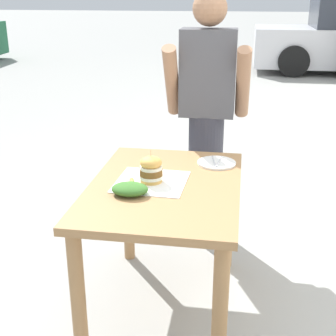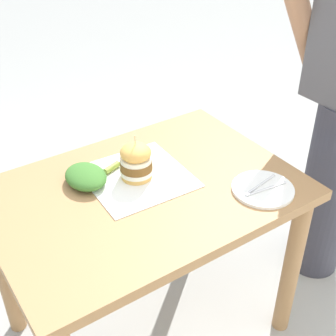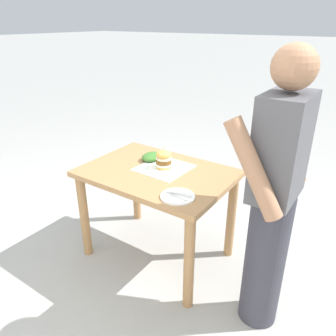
{
  "view_description": "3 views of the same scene",
  "coord_description": "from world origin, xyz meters",
  "views": [
    {
      "loc": [
        0.37,
        -2.18,
        1.69
      ],
      "look_at": [
        0.0,
        0.1,
        0.81
      ],
      "focal_mm": 50.0,
      "sensor_mm": 36.0,
      "label": 1
    },
    {
      "loc": [
        1.15,
        -0.68,
        1.75
      ],
      "look_at": [
        0.0,
        0.1,
        0.81
      ],
      "focal_mm": 50.0,
      "sensor_mm": 36.0,
      "label": 2
    },
    {
      "loc": [
        1.76,
        1.3,
        1.78
      ],
      "look_at": [
        0.0,
        0.1,
        0.81
      ],
      "focal_mm": 35.0,
      "sensor_mm": 36.0,
      "label": 3
    }
  ],
  "objects": [
    {
      "name": "side_plate_with_forks",
      "position": [
        0.24,
        0.34,
        0.76
      ],
      "size": [
        0.22,
        0.22,
        0.02
      ],
      "color": "white",
      "rests_on": "patio_table"
    },
    {
      "name": "side_salad",
      "position": [
        -0.15,
        -0.16,
        0.79
      ],
      "size": [
        0.18,
        0.14,
        0.06
      ],
      "primitive_type": "ellipsoid",
      "color": "#386B28",
      "rests_on": "patio_table"
    },
    {
      "name": "ground_plane",
      "position": [
        0.0,
        0.0,
        0.0
      ],
      "size": [
        80.0,
        80.0,
        0.0
      ],
      "primitive_type": "plane",
      "color": "#9E9E99"
    },
    {
      "name": "diner_across_table",
      "position": [
        0.14,
        0.9,
        0.88
      ],
      "size": [
        0.55,
        0.35,
        1.69
      ],
      "color": "#33333D",
      "rests_on": "ground"
    },
    {
      "name": "sandwich",
      "position": [
        -0.07,
        0.01,
        0.83
      ],
      "size": [
        0.12,
        0.12,
        0.17
      ],
      "color": "gold",
      "rests_on": "serving_paper"
    },
    {
      "name": "patio_table",
      "position": [
        0.0,
        0.0,
        0.62
      ],
      "size": [
        0.77,
        1.09,
        0.76
      ],
      "color": "#9E7247",
      "rests_on": "ground"
    },
    {
      "name": "pickle_spear",
      "position": [
        -0.16,
        -0.04,
        0.77
      ],
      "size": [
        0.05,
        0.08,
        0.02
      ],
      "primitive_type": "cylinder",
      "rotation": [
        0.0,
        1.57,
        1.9
      ],
      "color": "#8EA83D",
      "rests_on": "serving_paper"
    },
    {
      "name": "serving_paper",
      "position": [
        -0.07,
        0.01,
        0.76
      ],
      "size": [
        0.37,
        0.37,
        0.0
      ],
      "primitive_type": "cube",
      "rotation": [
        0.0,
        0.0,
        -0.04
      ],
      "color": "white",
      "rests_on": "patio_table"
    }
  ]
}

